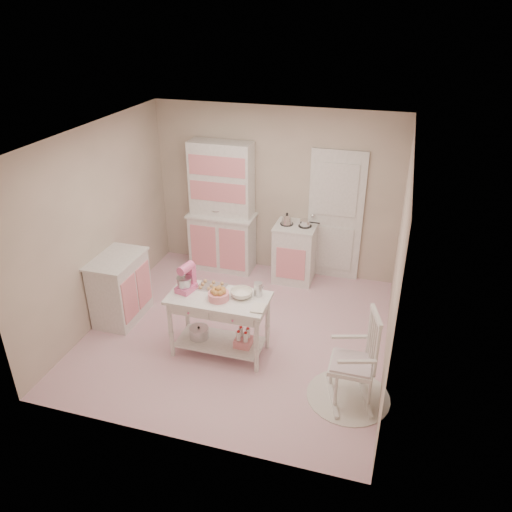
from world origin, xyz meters
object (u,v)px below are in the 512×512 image
Objects in this scene: stove at (295,252)px; rocking_chair at (352,357)px; work_table at (220,325)px; stand_mixer at (186,278)px; bread_basket at (219,296)px; hutch at (221,208)px; base_cabinet at (120,288)px.

rocking_chair reaches higher than stove.
work_table is (-0.48, -2.06, -0.06)m from stove.
stand_mixer reaches higher than bread_basket.
stove is (1.20, -0.05, -0.58)m from hutch.
work_table is at bearing 111.80° from bread_basket.
work_table is at bearing -71.11° from hutch.
stove is 2.71× the size of stand_mixer.
stove is 0.84× the size of rocking_chair.
stove is 2.20m from bread_basket.
work_table is 0.45m from bread_basket.
bread_basket is at bearing -14.05° from base_cabinet.
stove reaches higher than work_table.
rocking_chair is (2.36, -2.48, -0.49)m from hutch.
hutch is 2.32m from work_table.
rocking_chair is at bearing -12.50° from base_cabinet.
rocking_chair reaches higher than work_table.
stove is 2.12m from work_table.
base_cabinet is 1.29m from stand_mixer.
stand_mixer is at bearing -81.76° from hutch.
base_cabinet is 0.77× the size of work_table.
hutch is at bearing 177.61° from stove.
hutch is 1.33m from stove.
base_cabinet is at bearing 150.63° from rocking_chair.
bread_basket is at bearing 152.16° from rocking_chair.
rocking_chair is (3.19, -0.71, 0.09)m from base_cabinet.
hutch is at bearing 108.96° from bread_basket.
stove is at bearing 77.81° from bread_basket.
hutch is 1.73× the size of work_table.
base_cabinet is 3.68× the size of bread_basket.
rocking_chair is at bearing -46.42° from hutch.
base_cabinet is at bearing 165.95° from bread_basket.
hutch reaches higher than stand_mixer.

